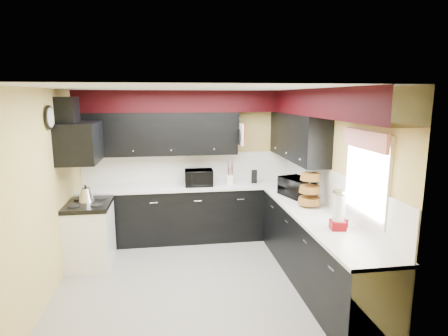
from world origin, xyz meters
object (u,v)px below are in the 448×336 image
toaster_oven (199,178)px  knife_block (254,177)px  utensil_crock (230,179)px  kettle (86,195)px  microwave (296,187)px

toaster_oven → knife_block: 0.96m
utensil_crock → kettle: (-2.22, -0.70, 0.00)m
knife_block → kettle: bearing=-152.7°
toaster_oven → utensil_crock: size_ratio=3.08×
knife_block → microwave: bearing=-53.9°
toaster_oven → kettle: toaster_oven is taller
toaster_oven → kettle: size_ratio=2.12×
utensil_crock → knife_block: knife_block is taller
toaster_oven → microwave: bearing=-31.7°
knife_block → kettle: (-2.63, -0.70, -0.03)m
utensil_crock → knife_block: 0.42m
kettle → utensil_crock: bearing=17.5°
utensil_crock → knife_block: (0.42, 0.00, 0.03)m
toaster_oven → kettle: (-1.68, -0.65, -0.06)m
knife_block → toaster_oven: bearing=-164.4°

